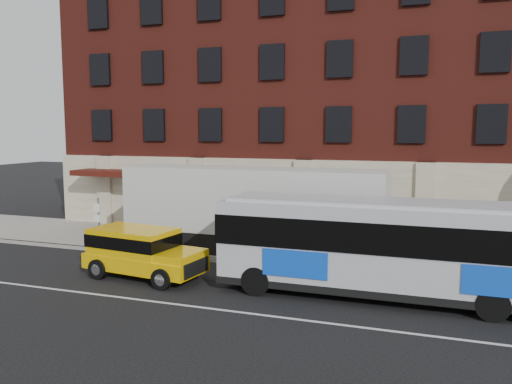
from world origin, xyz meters
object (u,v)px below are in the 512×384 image
(city_bus, at_px, (399,246))
(yellow_suv, at_px, (140,250))
(sign_pole, at_px, (98,220))
(shipping_container, at_px, (252,213))

(city_bus, height_order, yellow_suv, city_bus)
(sign_pole, relative_size, city_bus, 0.20)
(city_bus, bearing_deg, yellow_suv, -176.78)
(sign_pole, relative_size, yellow_suv, 0.49)
(sign_pole, height_order, shipping_container, shipping_container)
(yellow_suv, distance_m, shipping_container, 5.60)
(city_bus, relative_size, shipping_container, 1.02)
(sign_pole, xyz_separation_m, shipping_container, (7.18, 1.45, 0.52))
(yellow_suv, bearing_deg, city_bus, 3.22)
(yellow_suv, xyz_separation_m, shipping_container, (2.91, 4.70, 0.88))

